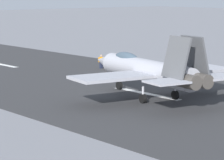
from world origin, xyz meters
TOP-DOWN VIEW (x-y plane):
  - ground_plane at (0.00, 0.00)m, footprint 400.00×400.00m
  - runway_strip at (-0.02, 0.00)m, footprint 240.00×26.00m
  - fighter_jet at (-2.29, 1.29)m, footprint 16.73×14.76m
  - crew_person at (14.38, -7.19)m, footprint 0.49×0.58m
  - marker_cone_mid at (6.56, -12.76)m, footprint 0.44×0.44m

SIDE VIEW (x-z plane):
  - ground_plane at x=0.00m, z-range 0.00..0.00m
  - runway_strip at x=-0.02m, z-range 0.00..0.02m
  - marker_cone_mid at x=6.56m, z-range 0.00..0.55m
  - crew_person at x=14.38m, z-range 0.00..1.61m
  - fighter_jet at x=-2.29m, z-range -0.39..5.21m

